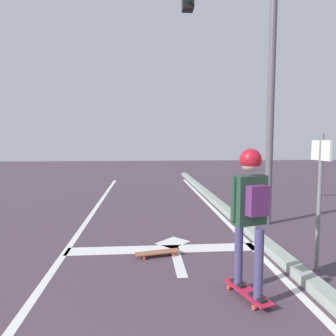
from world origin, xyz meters
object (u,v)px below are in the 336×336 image
skater (250,201)px  spare_skateboard (158,253)px  skateboard (247,292)px  street_sign_post (320,181)px  traffic_signal_mast (239,54)px

skater → spare_skateboard: 2.18m
skateboard → street_sign_post: (1.34, 0.75, 1.30)m
skateboard → skater: size_ratio=0.45×
spare_skateboard → traffic_signal_mast: (1.92, 1.85, 3.83)m
traffic_signal_mast → street_sign_post: traffic_signal_mast is taller
skater → traffic_signal_mast: bearing=75.7°
skateboard → street_sign_post: size_ratio=0.39×
spare_skateboard → traffic_signal_mast: size_ratio=0.13×
skater → spare_skateboard: (-1.07, 1.49, -1.18)m
traffic_signal_mast → street_sign_post: 3.63m
skateboard → skater: (0.00, -0.01, 1.17)m
spare_skateboard → traffic_signal_mast: traffic_signal_mast is taller
skateboard → spare_skateboard: (-1.07, 1.47, -0.01)m
skater → street_sign_post: (1.34, 0.77, 0.12)m
skater → spare_skateboard: bearing=125.8°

